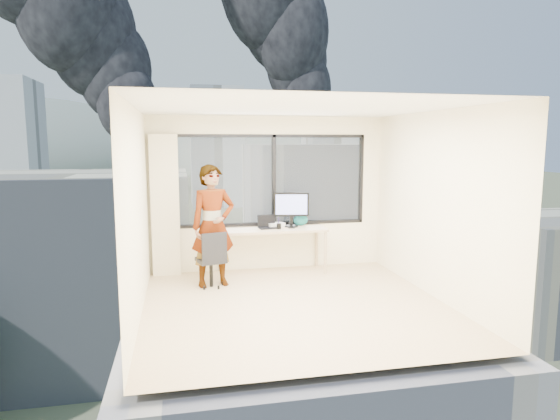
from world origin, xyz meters
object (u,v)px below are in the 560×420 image
object	(u,v)px
game_console	(275,225)
chair	(211,258)
desk	(272,251)
monitor	(291,209)
laptop	(268,222)
person	(213,226)
handbag	(301,220)

from	to	relation	value
game_console	chair	bearing A→B (deg)	-159.80
game_console	desk	bearing A→B (deg)	-131.60
monitor	laptop	distance (m)	0.46
desk	monitor	distance (m)	0.77
person	handbag	xyz separation A→B (m)	(1.54, 0.72, -0.07)
desk	chair	world-z (taller)	chair
desk	game_console	distance (m)	0.45
desk	person	distance (m)	1.26
chair	laptop	size ratio (longest dim) A/B	2.71
desk	game_console	bearing A→B (deg)	62.49
chair	game_console	bearing A→B (deg)	19.93
desk	game_console	xyz separation A→B (m)	(0.09, 0.18, 0.41)
monitor	laptop	xyz separation A→B (m)	(-0.41, -0.08, -0.20)
person	laptop	xyz separation A→B (m)	(0.95, 0.56, -0.07)
monitor	game_console	distance (m)	0.38
chair	laptop	world-z (taller)	laptop
chair	laptop	bearing A→B (deg)	17.93
chair	monitor	world-z (taller)	monitor
handbag	game_console	bearing A→B (deg)	170.79
desk	chair	distance (m)	1.21
monitor	handbag	distance (m)	0.28
desk	game_console	world-z (taller)	game_console
chair	handbag	distance (m)	1.82
monitor	desk	bearing A→B (deg)	-153.66
person	chair	bearing A→B (deg)	-138.90
laptop	handbag	size ratio (longest dim) A/B	1.29
game_console	handbag	distance (m)	0.45
desk	handbag	bearing A→B (deg)	18.95
chair	person	xyz separation A→B (m)	(0.05, 0.06, 0.48)
monitor	handbag	world-z (taller)	monitor
desk	handbag	distance (m)	0.74
desk	chair	size ratio (longest dim) A/B	2.06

